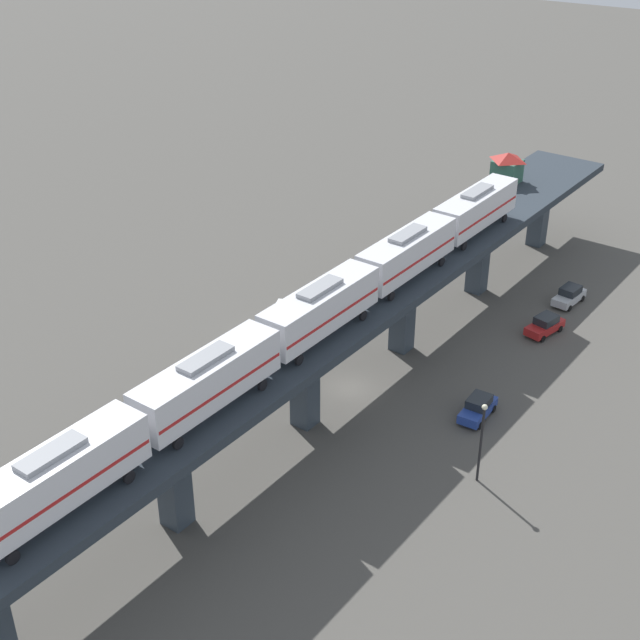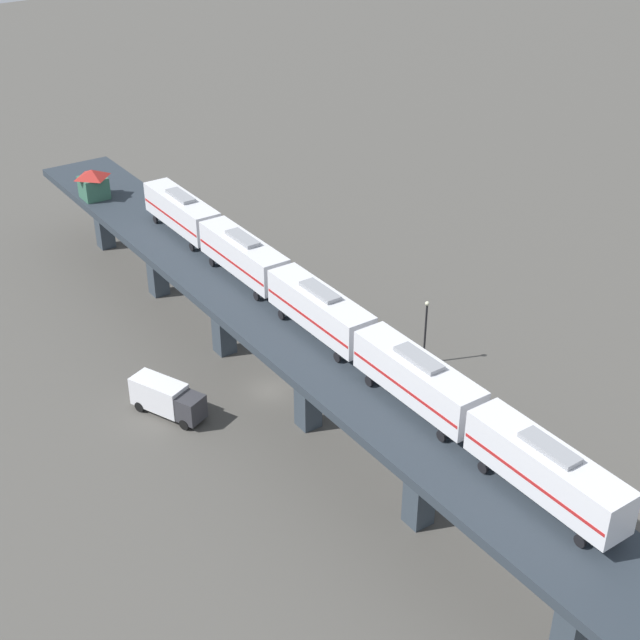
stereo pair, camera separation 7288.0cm
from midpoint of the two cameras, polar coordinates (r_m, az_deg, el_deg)
The scene contains 9 objects.
ground_plane at distance 73.04m, azimuth -27.72°, elevation -12.93°, with size 400.00×400.00×0.00m, color #4C4944.
elevated_viaduct at distance 68.80m, azimuth -29.21°, elevation -8.20°, with size 16.23×92.38×8.71m.
subway_train at distance 61.27m, azimuth -27.91°, elevation -8.25°, with size 8.14×62.41×4.45m.
signal_hut at distance 97.18m, azimuth -33.96°, elevation 3.47°, with size 3.48×3.48×3.40m.
street_car_blue at distance 75.40m, azimuth -20.07°, elevation -8.54°, with size 2.01×4.43×1.89m.
street_car_silver at distance 95.20m, azimuth -25.35°, elevation -1.18°, with size 2.49×4.63×1.89m.
street_car_red at distance 88.90m, azimuth -24.00°, elevation -3.10°, with size 2.94×4.73×1.89m.
delivery_truck at distance 74.33m, azimuth -35.53°, elevation -12.95°, with size 4.41×7.54×3.20m.
street_lamp at distance 68.38m, azimuth -15.61°, elevation -8.74°, with size 0.44×0.44×6.94m.
Camera 2 is at (40.41, 56.32, 47.66)m, focal length 50.00 mm.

